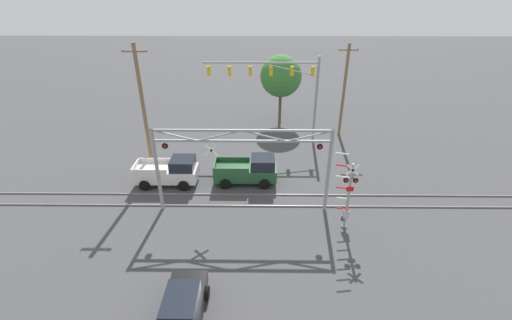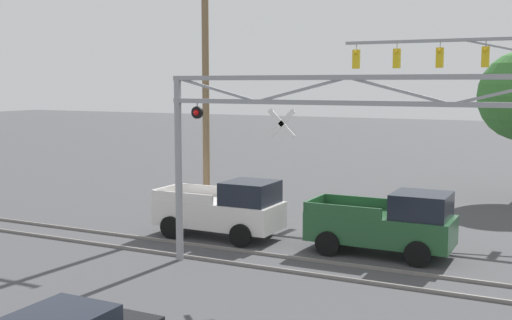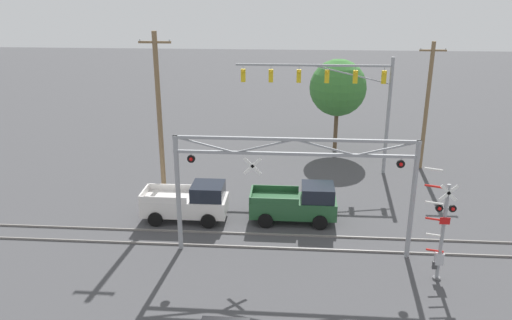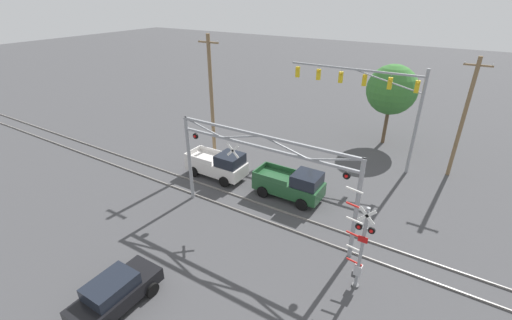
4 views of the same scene
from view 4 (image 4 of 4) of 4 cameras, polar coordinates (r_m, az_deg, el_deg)
rail_track_near at (r=21.78m, az=1.31°, el=-9.94°), size 80.00×0.08×0.10m
rail_track_far at (r=22.81m, az=3.16°, el=-8.11°), size 80.00×0.08×0.10m
crossing_gantry at (r=19.44m, az=0.96°, el=-0.65°), size 11.38×0.27×5.91m
crossing_signal_mast at (r=17.00m, az=16.91°, el=-14.20°), size 1.54×0.35×5.33m
traffic_signal_span at (r=28.14m, az=19.84°, el=10.17°), size 10.54×0.39×8.12m
pickup_truck_lead at (r=23.58m, az=5.98°, el=-4.06°), size 4.76×2.20×2.17m
pickup_truck_following at (r=26.19m, az=-6.21°, el=-0.79°), size 4.71×2.20×2.17m
sedan_waiting at (r=17.59m, az=-22.45°, el=-19.74°), size 2.03×4.09×1.62m
utility_pole_left at (r=27.19m, az=-7.39°, el=9.74°), size 1.80×0.28×10.22m
utility_pole_right at (r=29.14m, az=31.27°, el=5.98°), size 1.80×0.28×9.03m
background_tree_beyond_span at (r=33.16m, az=21.70°, el=10.82°), size 4.42×4.42×7.30m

